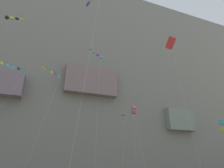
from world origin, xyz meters
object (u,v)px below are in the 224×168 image
at_px(kite_diamond_low_center, 132,111).
at_px(kite_box_far_left, 134,110).
at_px(kite_diamond_mid_center, 171,45).
at_px(kite_windsock_high_right, 11,18).
at_px(kite_banner_near_cliff, 8,73).
at_px(kite_delta_upper_right, 125,119).
at_px(kite_box_high_left, 224,126).
at_px(kite_banner_mid_left, 51,76).
at_px(kite_windsock_high_center, 98,55).

bearing_deg(kite_diamond_low_center, kite_box_far_left, -114.71).
xyz_separation_m(kite_box_far_left, kite_diamond_mid_center, (2.45, -8.52, 8.15)).
distance_m(kite_windsock_high_right, kite_diamond_mid_center, 37.44).
xyz_separation_m(kite_banner_near_cliff, kite_diamond_mid_center, (21.80, -5.68, 5.82)).
distance_m(kite_windsock_high_right, kite_box_far_left, 36.04).
bearing_deg(kite_diamond_mid_center, kite_delta_upper_right, 100.22).
bearing_deg(kite_box_high_left, kite_banner_near_cliff, -178.98).
relative_size(kite_banner_mid_left, kite_delta_upper_right, 1.69).
relative_size(kite_diamond_low_center, kite_box_far_left, 1.28).
xyz_separation_m(kite_box_high_left, kite_box_far_left, (-17.43, 2.18, 1.96)).
bearing_deg(kite_delta_upper_right, kite_banner_mid_left, -176.91).
xyz_separation_m(kite_box_high_left, kite_diamond_mid_center, (-14.98, -6.34, 10.11)).
relative_size(kite_windsock_high_right, kite_box_high_left, 3.54).
bearing_deg(kite_windsock_high_center, kite_windsock_high_right, 153.15).
relative_size(kite_box_high_left, kite_diamond_mid_center, 0.48).
height_order(kite_windsock_high_right, kite_delta_upper_right, kite_windsock_high_right).
bearing_deg(kite_banner_mid_left, kite_windsock_high_center, -3.37).
distance_m(kite_box_far_left, kite_diamond_mid_center, 12.04).
xyz_separation_m(kite_windsock_high_right, kite_box_high_left, (42.15, -14.67, -25.03)).
relative_size(kite_diamond_low_center, kite_box_high_left, 1.49).
relative_size(kite_windsock_high_center, kite_delta_upper_right, 2.20).
bearing_deg(kite_windsock_high_right, kite_box_far_left, -26.81).
relative_size(kite_diamond_low_center, kite_banner_mid_left, 0.83).
xyz_separation_m(kite_diamond_low_center, kite_box_high_left, (13.51, -10.70, -4.31)).
xyz_separation_m(kite_banner_near_cliff, kite_box_high_left, (36.78, 0.66, -4.28)).
bearing_deg(kite_windsock_high_right, kite_box_high_left, -19.19).
xyz_separation_m(kite_windsock_high_right, kite_diamond_mid_center, (27.16, -21.01, -14.92)).
xyz_separation_m(kite_diamond_mid_center, kite_banner_mid_left, (-16.56, 11.96, -2.49)).
distance_m(kite_diamond_low_center, kite_box_far_left, 9.67).
distance_m(kite_banner_near_cliff, kite_windsock_high_right, 26.34).
bearing_deg(kite_diamond_low_center, kite_box_high_left, -38.37).
relative_size(kite_banner_near_cliff, kite_windsock_high_right, 0.42).
bearing_deg(kite_box_far_left, kite_diamond_mid_center, -73.95).
xyz_separation_m(kite_windsock_high_center, kite_banner_mid_left, (-8.22, 0.48, -5.65)).
xyz_separation_m(kite_banner_mid_left, kite_delta_upper_right, (14.27, 0.77, -6.31)).
bearing_deg(kite_windsock_high_right, kite_windsock_high_center, -26.85).
distance_m(kite_banner_near_cliff, kite_banner_mid_left, 8.83).
height_order(kite_box_high_left, kite_box_far_left, kite_box_far_left).
height_order(kite_windsock_high_center, kite_diamond_mid_center, kite_windsock_high_center).
xyz_separation_m(kite_windsock_high_center, kite_diamond_mid_center, (8.34, -11.48, -3.16)).
relative_size(kite_windsock_high_center, kite_box_far_left, 2.00).
bearing_deg(kite_diamond_low_center, kite_delta_upper_right, -131.15).
bearing_deg(kite_banner_near_cliff, kite_delta_upper_right, 19.88).
xyz_separation_m(kite_diamond_low_center, kite_box_far_left, (-3.92, -8.52, -2.35)).
bearing_deg(kite_delta_upper_right, kite_banner_near_cliff, -160.12).
distance_m(kite_windsock_high_center, kite_box_far_left, 13.09).
height_order(kite_diamond_mid_center, kite_delta_upper_right, kite_diamond_mid_center).
height_order(kite_windsock_high_right, kite_box_far_left, kite_windsock_high_right).
xyz_separation_m(kite_box_high_left, kite_banner_mid_left, (-31.54, 5.63, 7.62)).
distance_m(kite_banner_near_cliff, kite_diamond_mid_center, 23.26).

